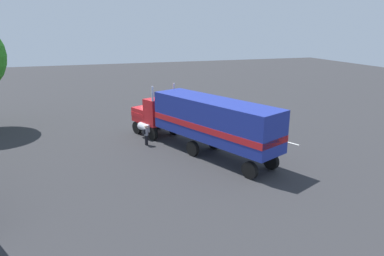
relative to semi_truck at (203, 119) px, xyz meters
name	(u,v)px	position (x,y,z in m)	size (l,w,h in m)	color
ground_plane	(158,133)	(5.67, 2.14, -2.52)	(120.00, 120.00, 0.00)	#2D2D30
lane_stripe_near	(208,140)	(2.42, -1.36, -2.52)	(4.40, 0.16, 0.01)	silver
lane_stripe_mid	(239,135)	(2.89, -4.39, -2.52)	(4.40, 0.16, 0.01)	silver
lane_stripe_far	(276,139)	(1.03, -6.91, -2.52)	(4.40, 0.16, 0.01)	silver
semi_truck	(203,119)	(0.00, 0.00, 0.00)	(13.95, 8.04, 4.50)	red
person_bystander	(146,134)	(2.83, 3.72, -1.63)	(0.37, 0.48, 1.63)	black
motorcycle	(231,136)	(1.41, -2.96, -2.04)	(2.03, 0.78, 1.12)	black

